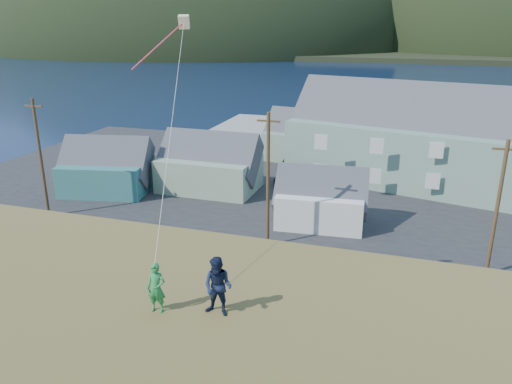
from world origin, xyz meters
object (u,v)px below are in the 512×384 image
shed_palegreen_near (209,165)px  wharf (308,130)px  lodge (469,144)px  shed_teal (106,168)px  shed_white (321,199)px  shed_palegreen_far (312,138)px  kite_flyer_green (156,288)px  kite_flyer_navy (218,287)px

shed_palegreen_near → wharf: bearing=83.2°
lodge → shed_teal: lodge is taller
lodge → shed_white: bearing=-119.3°
shed_teal → lodge: bearing=6.7°
shed_palegreen_far → shed_white: bearing=-68.5°
lodge → kite_flyer_green: lodge is taller
shed_teal → kite_flyer_green: size_ratio=5.88×
shed_teal → shed_palegreen_near: 9.60m
shed_white → shed_palegreen_far: 19.37m
shed_palegreen_far → kite_flyer_green: 44.50m
shed_white → lodge: bearing=42.9°
shed_teal → kite_flyer_navy: (21.97, -26.62, 5.71)m
shed_teal → kite_flyer_green: (20.17, -27.02, 5.57)m
shed_teal → kite_flyer_navy: kite_flyer_navy is taller
kite_flyer_green → lodge: bearing=67.0°
wharf → shed_teal: (-12.66, -31.45, 1.96)m
shed_palegreen_near → kite_flyer_green: 32.86m
wharf → lodge: 28.76m
wharf → shed_palegreen_far: (3.36, -14.48, 2.27)m
lodge → shed_palegreen_far: 17.36m
kite_flyer_green → shed_palegreen_far: bearing=89.9°
wharf → shed_palegreen_near: (-3.68, -28.06, 2.12)m
shed_palegreen_near → shed_white: size_ratio=1.26×
shed_teal → kite_flyer_navy: size_ratio=4.99×
shed_white → kite_flyer_navy: bearing=-91.5°
shed_white → kite_flyer_green: (-0.47, -25.18, 5.77)m
lodge → shed_palegreen_near: (-23.11, -7.27, -2.04)m
lodge → shed_teal: 33.88m
wharf → shed_palegreen_far: 15.04m
wharf → kite_flyer_navy: size_ratio=14.22×
lodge → kite_flyer_green: bearing=-94.4°
lodge → shed_palegreen_near: 24.31m
shed_teal → shed_palegreen_near: (8.98, 3.39, 0.16)m
wharf → kite_flyer_navy: bearing=-80.9°
kite_flyer_navy → wharf: bearing=102.3°
kite_flyer_green → kite_flyer_navy: kite_flyer_navy is taller
shed_palegreen_far → kite_flyer_green: (4.15, -43.99, 5.26)m
wharf → shed_teal: size_ratio=2.85×
shed_palegreen_far → wharf: bearing=110.8°
shed_palegreen_near → shed_white: 12.78m
shed_teal → shed_white: shed_teal is taller
shed_palegreen_far → shed_palegreen_near: bearing=-109.7°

